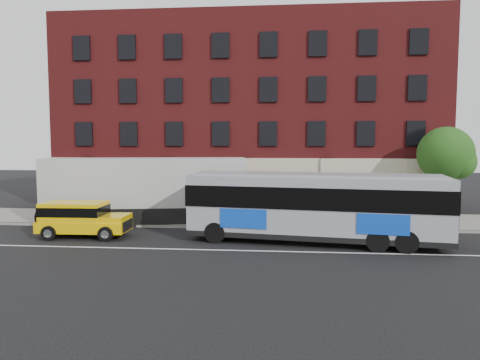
# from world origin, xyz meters

# --- Properties ---
(ground) EXTENTS (120.00, 120.00, 0.00)m
(ground) POSITION_xyz_m (0.00, 0.00, 0.00)
(ground) COLOR black
(ground) RESTS_ON ground
(sidewalk) EXTENTS (60.00, 6.00, 0.15)m
(sidewalk) POSITION_xyz_m (0.00, 9.00, 0.07)
(sidewalk) COLOR gray
(sidewalk) RESTS_ON ground
(kerb) EXTENTS (60.00, 0.25, 0.15)m
(kerb) POSITION_xyz_m (0.00, 6.00, 0.07)
(kerb) COLOR gray
(kerb) RESTS_ON ground
(lane_line) EXTENTS (60.00, 0.12, 0.01)m
(lane_line) POSITION_xyz_m (0.00, 0.50, 0.01)
(lane_line) COLOR white
(lane_line) RESTS_ON ground
(building) EXTENTS (30.00, 12.10, 15.00)m
(building) POSITION_xyz_m (-0.01, 16.92, 7.58)
(building) COLOR maroon
(building) RESTS_ON sidewalk
(sign_pole) EXTENTS (0.30, 0.20, 2.50)m
(sign_pole) POSITION_xyz_m (-8.50, 6.15, 1.45)
(sign_pole) COLOR slate
(sign_pole) RESTS_ON ground
(street_tree) EXTENTS (3.60, 3.60, 6.20)m
(street_tree) POSITION_xyz_m (13.54, 9.48, 4.41)
(street_tree) COLOR #34271A
(street_tree) RESTS_ON sidewalk
(city_bus) EXTENTS (13.73, 4.84, 3.69)m
(city_bus) POSITION_xyz_m (4.50, 2.53, 2.03)
(city_bus) COLOR #91929A
(city_bus) RESTS_ON ground
(yellow_suv) EXTENTS (5.22, 2.37, 1.98)m
(yellow_suv) POSITION_xyz_m (-8.52, 2.83, 1.14)
(yellow_suv) COLOR #FFC905
(yellow_suv) RESTS_ON ground
(shipping_container) EXTENTS (13.14, 4.82, 4.30)m
(shipping_container) POSITION_xyz_m (-6.03, 7.24, 2.12)
(shipping_container) COLOR black
(shipping_container) RESTS_ON ground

